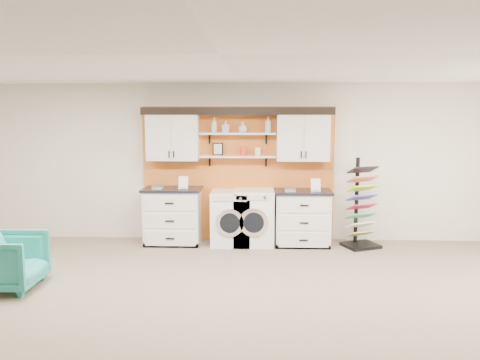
{
  "coord_description": "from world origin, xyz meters",
  "views": [
    {
      "loc": [
        0.35,
        -4.33,
        2.26
      ],
      "look_at": [
        0.1,
        2.3,
        1.33
      ],
      "focal_mm": 35.0,
      "sensor_mm": 36.0,
      "label": 1
    }
  ],
  "objects_px": {
    "washer": "(231,218)",
    "dryer": "(254,217)",
    "sample_rack": "(361,218)",
    "base_cabinet_right": "(302,218)",
    "armchair": "(9,261)",
    "base_cabinet_left": "(173,216)"
  },
  "relations": [
    {
      "from": "dryer",
      "to": "sample_rack",
      "type": "height_order",
      "value": "sample_rack"
    },
    {
      "from": "dryer",
      "to": "sample_rack",
      "type": "bearing_deg",
      "value": -2.65
    },
    {
      "from": "washer",
      "to": "sample_rack",
      "type": "bearing_deg",
      "value": -2.17
    },
    {
      "from": "base_cabinet_right",
      "to": "base_cabinet_left",
      "type": "bearing_deg",
      "value": -180.0
    },
    {
      "from": "base_cabinet_right",
      "to": "armchair",
      "type": "relative_size",
      "value": 1.23
    },
    {
      "from": "sample_rack",
      "to": "armchair",
      "type": "distance_m",
      "value": 5.43
    },
    {
      "from": "base_cabinet_right",
      "to": "armchair",
      "type": "bearing_deg",
      "value": -151.08
    },
    {
      "from": "base_cabinet_left",
      "to": "base_cabinet_right",
      "type": "distance_m",
      "value": 2.26
    },
    {
      "from": "washer",
      "to": "armchair",
      "type": "relative_size",
      "value": 1.18
    },
    {
      "from": "sample_rack",
      "to": "armchair",
      "type": "bearing_deg",
      "value": -179.63
    },
    {
      "from": "base_cabinet_right",
      "to": "dryer",
      "type": "bearing_deg",
      "value": -179.77
    },
    {
      "from": "washer",
      "to": "armchair",
      "type": "distance_m",
      "value": 3.55
    },
    {
      "from": "washer",
      "to": "dryer",
      "type": "distance_m",
      "value": 0.4
    },
    {
      "from": "washer",
      "to": "sample_rack",
      "type": "relative_size",
      "value": 0.61
    },
    {
      "from": "sample_rack",
      "to": "dryer",
      "type": "bearing_deg",
      "value": 154.66
    },
    {
      "from": "base_cabinet_left",
      "to": "sample_rack",
      "type": "relative_size",
      "value": 0.66
    },
    {
      "from": "armchair",
      "to": "base_cabinet_left",
      "type": "bearing_deg",
      "value": -39.05
    },
    {
      "from": "washer",
      "to": "dryer",
      "type": "relative_size",
      "value": 0.97
    },
    {
      "from": "sample_rack",
      "to": "armchair",
      "type": "xyz_separation_m",
      "value": [
        -5.0,
        -2.13,
        -0.14
      ]
    },
    {
      "from": "washer",
      "to": "base_cabinet_right",
      "type": "bearing_deg",
      "value": 0.16
    },
    {
      "from": "base_cabinet_right",
      "to": "washer",
      "type": "distance_m",
      "value": 1.24
    },
    {
      "from": "base_cabinet_left",
      "to": "sample_rack",
      "type": "bearing_deg",
      "value": -1.55
    }
  ]
}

